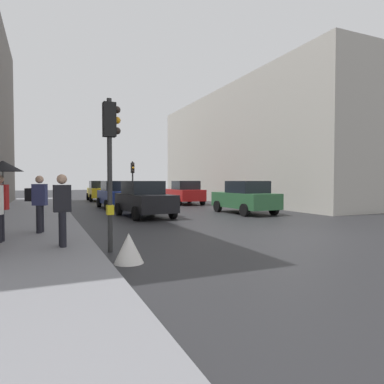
{
  "coord_description": "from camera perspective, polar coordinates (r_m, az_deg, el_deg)",
  "views": [
    {
      "loc": [
        -7.18,
        -8.73,
        1.77
      ],
      "look_at": [
        -0.17,
        7.27,
        1.19
      ],
      "focal_mm": 31.68,
      "sensor_mm": 36.0,
      "label": 1
    }
  ],
  "objects": [
    {
      "name": "ground_plane",
      "position": [
        11.44,
        15.72,
        -7.07
      ],
      "size": [
        120.0,
        120.0,
        0.0
      ],
      "primitive_type": "plane",
      "color": "#28282B"
    },
    {
      "name": "car_yellow_taxi",
      "position": [
        31.07,
        -15.26,
        0.2
      ],
      "size": [
        2.1,
        4.24,
        1.76
      ],
      "color": "yellow",
      "rests_on": "ground"
    },
    {
      "name": "traffic_light_far_median",
      "position": [
        27.91,
        -9.96,
        2.98
      ],
      "size": [
        0.25,
        0.43,
        3.34
      ],
      "color": "#2D2D2D",
      "rests_on": "ground"
    },
    {
      "name": "pedestrian_in_dark_coat",
      "position": [
        8.86,
        -21.01,
        -2.36
      ],
      "size": [
        0.41,
        0.36,
        1.77
      ],
      "color": "black",
      "rests_on": "sidewalk_kerb"
    },
    {
      "name": "car_red_sedan",
      "position": [
        25.45,
        -1.22,
        -0.1
      ],
      "size": [
        2.18,
        4.28,
        1.76
      ],
      "color": "red",
      "rests_on": "ground"
    },
    {
      "name": "car_blue_van",
      "position": [
        22.3,
        -12.56,
        -0.43
      ],
      "size": [
        2.09,
        4.24,
        1.76
      ],
      "color": "navy",
      "rests_on": "ground"
    },
    {
      "name": "traffic_light_near_left",
      "position": [
        8.67,
        -13.56,
        7.44
      ],
      "size": [
        0.43,
        0.25,
        3.79
      ],
      "color": "#2D2D2D",
      "rests_on": "ground"
    },
    {
      "name": "sidewalk_kerb",
      "position": [
        14.83,
        -25.69,
        -4.83
      ],
      "size": [
        3.48,
        40.0,
        0.16
      ],
      "primitive_type": "cube",
      "color": "gray",
      "rests_on": "ground"
    },
    {
      "name": "pedestrian_with_umbrella",
      "position": [
        10.16,
        -29.38,
        2.05
      ],
      "size": [
        1.0,
        1.0,
        2.14
      ],
      "color": "black",
      "rests_on": "sidewalk_kerb"
    },
    {
      "name": "pedestrian_with_grey_backpack",
      "position": [
        11.5,
        -24.46,
        -1.3
      ],
      "size": [
        0.66,
        0.45,
        1.77
      ],
      "color": "black",
      "rests_on": "sidewalk_kerb"
    },
    {
      "name": "building_facade_right",
      "position": [
        31.48,
        14.08,
        7.07
      ],
      "size": [
        12.0,
        24.55,
        9.26
      ],
      "primitive_type": "cube",
      "color": "#B2ADA3",
      "rests_on": "ground"
    },
    {
      "name": "warning_sign_triangle",
      "position": [
        7.48,
        -10.59,
        -9.28
      ],
      "size": [
        0.64,
        0.64,
        0.65
      ],
      "primitive_type": "cone",
      "color": "silver",
      "rests_on": "ground"
    },
    {
      "name": "car_green_estate",
      "position": [
        18.48,
        8.94,
        -0.88
      ],
      "size": [
        2.11,
        4.25,
        1.76
      ],
      "color": "#2D6038",
      "rests_on": "ground"
    },
    {
      "name": "car_dark_suv",
      "position": [
        16.74,
        -8.07,
        -1.17
      ],
      "size": [
        2.27,
        4.33,
        1.76
      ],
      "color": "black",
      "rests_on": "ground"
    }
  ]
}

